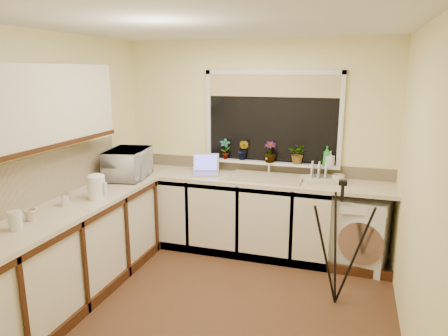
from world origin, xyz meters
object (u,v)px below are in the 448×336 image
Objects in this scene: plant_d at (298,154)px; microwave at (128,164)px; plant_b at (243,150)px; soap_bottle_clear at (330,159)px; washing_machine at (361,231)px; steel_jar at (66,200)px; cup_back at (338,179)px; cup_left at (30,215)px; tripod at (339,243)px; laptop at (206,169)px; dish_rack at (320,179)px; plant_a at (225,149)px; plant_c at (270,152)px; glass_jug at (15,221)px; kettle at (96,188)px; soap_bottle_green at (327,156)px.

microwave is at bearing -160.52° from plant_d.
plant_b is 1.01m from soap_bottle_clear.
washing_machine is 7.00× the size of steel_jar.
steel_jar is at bearing -125.07° from plant_b.
cup_back is 1.32× the size of cup_left.
plant_d is at bearing 48.30° from cup_left.
microwave reaches higher than cup_left.
tripod reaches higher than cup_back.
dish_rack is at bearing -15.45° from laptop.
dish_rack is at bearing -8.39° from plant_a.
soap_bottle_clear is (0.36, -0.01, -0.03)m from plant_d.
plant_c is 1.44× the size of soap_bottle_clear.
plant_b reaches higher than glass_jug.
plant_b is (1.05, 1.45, 0.16)m from kettle.
tripod is 1.33m from plant_d.
microwave is at bearing -163.22° from soap_bottle_green.
dish_rack is 3.29× the size of steel_jar.
kettle is 0.37× the size of microwave.
plant_a is at bearing -179.78° from soap_bottle_green.
plant_a is at bearing 64.49° from cup_left.
plant_a is at bearing -175.92° from plant_b.
plant_b is 1.04× the size of plant_d.
soap_bottle_green is at bearing 1.94° from plant_c.
laptop is 0.90m from microwave.
plant_b is at bearing 63.00° from glass_jug.
glass_jug is at bearing -135.56° from tripod.
plant_c is at bearing 140.87° from dish_rack.
tripod is 1.86m from plant_a.
plant_b is at bearing -70.38° from microwave.
plant_b reaches higher than cup_left.
plant_d reaches higher than dish_rack.
steel_jar is at bearing -120.04° from plant_a.
laptop is at bearing -152.74° from plant_b.
plant_d is at bearing -179.82° from soap_bottle_green.
laptop reaches higher than kettle.
steel_jar is 0.49× the size of plant_d.
steel_jar is 0.45× the size of plant_a.
plant_b is at bearing 54.93° from steel_jar.
plant_b is 1.16m from cup_back.
laptop is 2.86× the size of cup_back.
plant_b is (1.17, 0.66, 0.11)m from microwave.
tripod reaches higher than glass_jug.
glass_jug is at bearing 169.97° from microwave.
microwave is at bearing 98.59° from kettle.
plant_b is (0.22, 0.02, -0.00)m from plant_a.
kettle reaches higher than steel_jar.
washing_machine is at bearing 93.74° from tripod.
soap_bottle_clear reaches higher than washing_machine.
dish_rack is 2.90m from cup_left.
dish_rack is 2.77× the size of cup_back.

